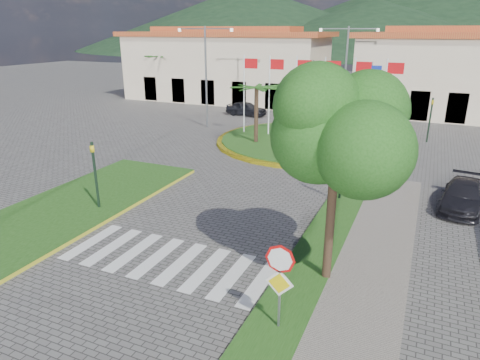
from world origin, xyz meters
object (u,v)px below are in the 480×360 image
at_px(car_dark_a, 246,109).
at_px(car_side_right, 463,195).
at_px(roundabout_island, 305,141).
at_px(stop_sign, 280,275).
at_px(car_dark_b, 368,117).
at_px(deciduous_tree, 338,124).
at_px(white_van, 276,103).

height_order(car_dark_a, car_side_right, car_dark_a).
relative_size(roundabout_island, car_dark_a, 3.27).
xyz_separation_m(stop_sign, car_dark_b, (-1.84, 29.10, -1.25)).
relative_size(stop_sign, car_dark_a, 0.68).
height_order(roundabout_island, deciduous_tree, deciduous_tree).
xyz_separation_m(car_dark_a, car_dark_b, (11.06, 1.07, -0.12)).
relative_size(deciduous_tree, white_van, 1.75).
bearing_deg(white_van, roundabout_island, -165.72).
height_order(stop_sign, deciduous_tree, deciduous_tree).
distance_m(roundabout_island, white_van, 14.51).
bearing_deg(roundabout_island, deciduous_tree, -72.09).
bearing_deg(deciduous_tree, car_dark_a, 118.37).
relative_size(car_dark_a, car_side_right, 0.92).
bearing_deg(stop_sign, white_van, 109.54).
bearing_deg(car_side_right, deciduous_tree, -109.05).
height_order(deciduous_tree, car_dark_a, deciduous_tree).
height_order(stop_sign, car_dark_a, stop_sign).
height_order(roundabout_island, stop_sign, roundabout_island).
relative_size(white_van, car_side_right, 0.92).
height_order(white_van, car_side_right, car_side_right).
distance_m(deciduous_tree, car_dark_b, 26.59).
height_order(white_van, car_dark_b, white_van).
bearing_deg(white_van, car_side_right, -155.78).
bearing_deg(deciduous_tree, stop_sign, -101.18).
bearing_deg(stop_sign, deciduous_tree, 78.82).
bearing_deg(stop_sign, roundabout_island, 103.73).
bearing_deg(car_side_right, car_dark_a, 144.86).
relative_size(white_van, car_dark_a, 1.00).
bearing_deg(roundabout_island, car_side_right, -41.10).
distance_m(roundabout_island, car_dark_b, 9.57).
distance_m(white_van, car_dark_b, 10.51).
xyz_separation_m(car_dark_a, car_side_right, (17.78, -16.53, -0.05)).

